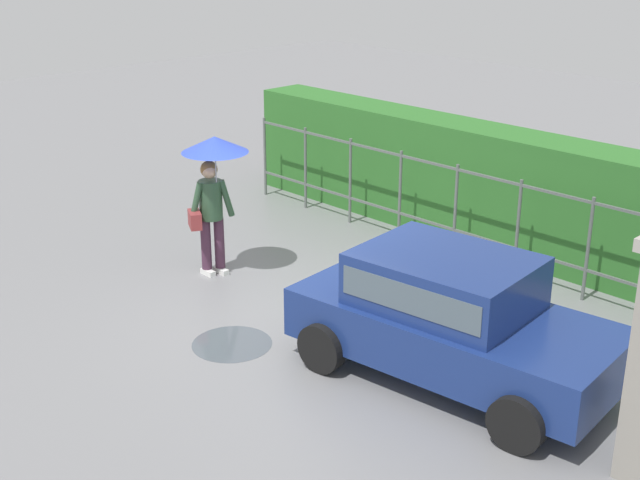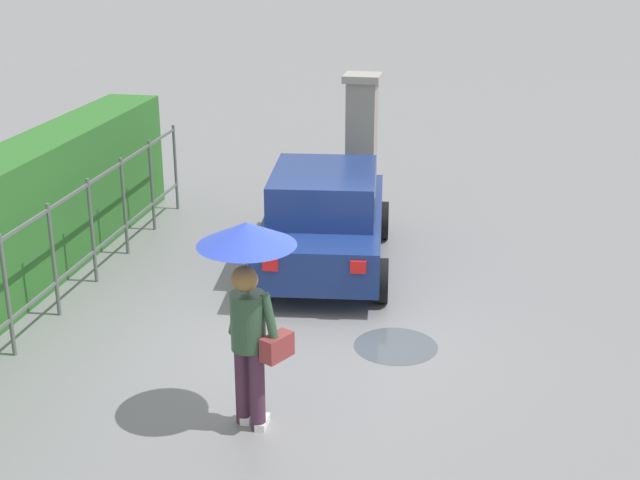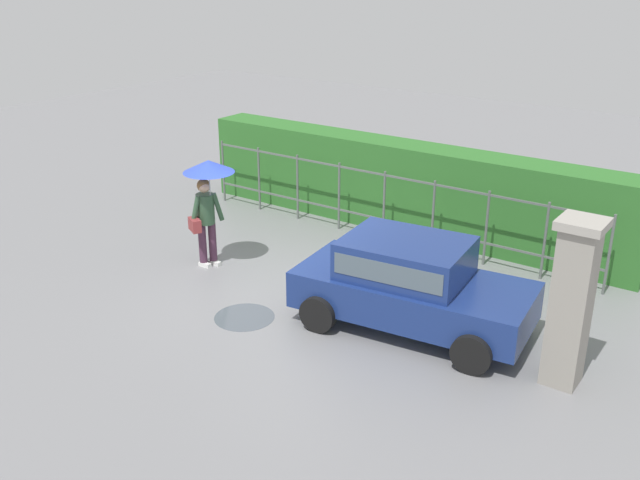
# 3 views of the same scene
# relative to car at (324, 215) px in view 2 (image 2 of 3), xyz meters

# --- Properties ---
(ground_plane) EXTENTS (40.00, 40.00, 0.00)m
(ground_plane) POSITION_rel_car_xyz_m (-2.27, -0.30, -0.80)
(ground_plane) COLOR slate
(car) EXTENTS (3.88, 2.19, 1.48)m
(car) POSITION_rel_car_xyz_m (0.00, 0.00, 0.00)
(car) COLOR navy
(car) RESTS_ON ground
(pedestrian) EXTENTS (0.96, 0.96, 2.11)m
(pedestrian) POSITION_rel_car_xyz_m (-4.28, -0.05, 0.76)
(pedestrian) COLOR #47283D
(pedestrian) RESTS_ON ground
(gate_pillar) EXTENTS (0.60, 0.60, 2.42)m
(gate_pillar) POSITION_rel_car_xyz_m (2.52, -0.17, 0.44)
(gate_pillar) COLOR gray
(gate_pillar) RESTS_ON ground
(fence_section) EXTENTS (9.09, 0.05, 1.50)m
(fence_section) POSITION_rel_car_xyz_m (-2.27, 3.04, 0.02)
(fence_section) COLOR #59605B
(fence_section) RESTS_ON ground
(puddle_near) EXTENTS (1.00, 1.00, 0.00)m
(puddle_near) POSITION_rel_car_xyz_m (-2.35, -1.30, -0.80)
(puddle_near) COLOR #4C545B
(puddle_near) RESTS_ON ground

